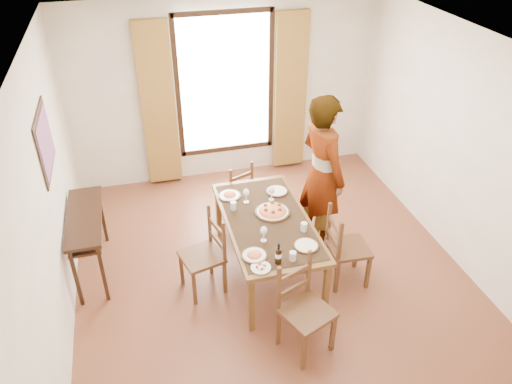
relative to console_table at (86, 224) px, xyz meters
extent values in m
plane|color=#512819|center=(2.03, -0.60, -0.68)|extent=(5.00, 5.00, 0.00)
cube|color=white|center=(2.03, 1.90, 0.67)|extent=(4.50, 0.10, 2.70)
cube|color=white|center=(2.03, -3.10, 0.67)|extent=(4.50, 0.10, 2.70)
cube|color=white|center=(-0.22, -0.60, 0.67)|extent=(0.10, 5.00, 2.70)
cube|color=white|center=(4.28, -0.60, 0.67)|extent=(0.10, 5.00, 2.70)
cube|color=white|center=(2.03, -0.60, 2.04)|extent=(4.50, 5.00, 0.04)
cube|color=white|center=(2.03, 1.87, 0.77)|extent=(1.30, 0.04, 2.00)
cube|color=olive|center=(1.05, 1.81, 0.57)|extent=(0.48, 0.10, 2.40)
cube|color=olive|center=(3.01, 1.81, 0.57)|extent=(0.48, 0.10, 2.40)
cube|color=black|center=(-0.21, 0.00, 1.07)|extent=(0.02, 0.86, 0.66)
cube|color=red|center=(-0.20, 0.00, 1.07)|extent=(0.01, 0.76, 0.56)
cube|color=black|center=(0.00, 0.00, 0.10)|extent=(0.38, 1.20, 0.04)
cube|color=black|center=(0.00, 0.00, -0.02)|extent=(0.34, 1.10, 0.03)
cube|color=black|center=(-0.14, -0.55, -0.30)|extent=(0.04, 0.04, 0.76)
cube|color=black|center=(-0.14, 0.55, -0.30)|extent=(0.04, 0.04, 0.76)
cube|color=black|center=(0.14, -0.55, -0.30)|extent=(0.04, 0.04, 0.76)
cube|color=black|center=(0.14, 0.55, -0.30)|extent=(0.04, 0.04, 0.76)
cube|color=brown|center=(1.99, -0.54, 0.04)|extent=(0.93, 1.80, 0.05)
cube|color=black|center=(1.99, -0.54, 0.07)|extent=(0.86, 1.65, 0.01)
cube|color=brown|center=(1.58, -1.38, -0.33)|extent=(0.06, 0.06, 0.70)
cube|color=brown|center=(1.58, 0.30, -0.33)|extent=(0.06, 0.06, 0.70)
cube|color=brown|center=(2.39, -1.38, -0.33)|extent=(0.06, 0.06, 0.70)
cube|color=brown|center=(2.39, 0.30, -0.33)|extent=(0.06, 0.06, 0.70)
cube|color=brown|center=(1.21, -0.64, -0.22)|extent=(0.53, 0.53, 0.04)
cube|color=brown|center=(0.98, -0.51, -0.45)|extent=(0.04, 0.04, 0.46)
cube|color=brown|center=(1.34, -0.42, -0.45)|extent=(0.04, 0.04, 0.46)
cube|color=brown|center=(1.07, -0.87, -0.45)|extent=(0.04, 0.04, 0.46)
cube|color=brown|center=(1.43, -0.77, -0.45)|extent=(0.04, 0.04, 0.46)
cube|color=brown|center=(1.35, -0.41, 0.03)|extent=(0.04, 0.04, 0.51)
cube|color=brown|center=(1.44, -0.77, 0.03)|extent=(0.04, 0.04, 0.51)
cube|color=brown|center=(1.40, -0.59, -0.07)|extent=(0.12, 0.36, 0.05)
cube|color=brown|center=(1.40, -0.59, 0.12)|extent=(0.12, 0.36, 0.05)
cube|color=brown|center=(1.86, 0.63, -0.26)|extent=(0.52, 0.52, 0.04)
cube|color=brown|center=(1.95, 0.86, -0.47)|extent=(0.04, 0.04, 0.42)
cube|color=brown|center=(2.08, 0.55, -0.47)|extent=(0.04, 0.04, 0.42)
cube|color=brown|center=(1.63, 0.72, -0.47)|extent=(0.04, 0.04, 0.42)
cube|color=brown|center=(1.77, 0.41, -0.47)|extent=(0.04, 0.04, 0.42)
cube|color=brown|center=(2.08, 0.54, -0.02)|extent=(0.03, 0.03, 0.47)
cube|color=brown|center=(1.77, 0.40, -0.02)|extent=(0.03, 0.03, 0.47)
cube|color=brown|center=(1.93, 0.47, -0.12)|extent=(0.32, 0.16, 0.05)
cube|color=brown|center=(1.93, 0.47, 0.05)|extent=(0.32, 0.16, 0.05)
cube|color=brown|center=(2.04, -1.73, -0.21)|extent=(0.58, 0.58, 0.04)
cube|color=brown|center=(1.94, -1.98, -0.45)|extent=(0.04, 0.04, 0.48)
cube|color=brown|center=(1.79, -1.63, -0.45)|extent=(0.04, 0.04, 0.48)
cube|color=brown|center=(2.29, -1.84, -0.45)|extent=(0.04, 0.04, 0.48)
cube|color=brown|center=(2.15, -1.48, -0.45)|extent=(0.04, 0.04, 0.48)
cube|color=brown|center=(1.79, -1.62, 0.06)|extent=(0.04, 0.04, 0.53)
cube|color=brown|center=(2.14, -1.47, 0.06)|extent=(0.04, 0.04, 0.53)
cube|color=brown|center=(1.97, -1.55, -0.05)|extent=(0.36, 0.17, 0.05)
cube|color=brown|center=(1.97, -1.55, 0.14)|extent=(0.36, 0.17, 0.05)
cube|color=brown|center=(2.84, -0.92, -0.22)|extent=(0.46, 0.46, 0.04)
cube|color=brown|center=(3.01, -1.11, -0.45)|extent=(0.04, 0.04, 0.46)
cube|color=brown|center=(2.64, -1.10, -0.45)|extent=(0.04, 0.04, 0.46)
cube|color=brown|center=(3.03, -0.74, -0.45)|extent=(0.04, 0.04, 0.46)
cube|color=brown|center=(2.66, -0.72, -0.45)|extent=(0.04, 0.04, 0.46)
cube|color=brown|center=(2.63, -1.09, 0.04)|extent=(0.04, 0.04, 0.51)
cube|color=brown|center=(2.65, -0.72, 0.04)|extent=(0.04, 0.04, 0.51)
cube|color=brown|center=(2.64, -0.91, -0.07)|extent=(0.05, 0.37, 0.05)
cube|color=brown|center=(2.64, -0.91, 0.12)|extent=(0.05, 0.37, 0.05)
imported|color=#9A9CA3|center=(2.77, -0.16, 0.32)|extent=(0.96, 0.83, 2.01)
cylinder|color=silver|center=(2.31, -0.84, 0.12)|extent=(0.07, 0.07, 0.10)
cylinder|color=silver|center=(1.66, -0.25, 0.12)|extent=(0.07, 0.07, 0.10)
cylinder|color=silver|center=(2.04, -1.28, 0.12)|extent=(0.07, 0.07, 0.10)
camera|label=1|loc=(0.70, -4.89, 3.36)|focal=35.00mm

